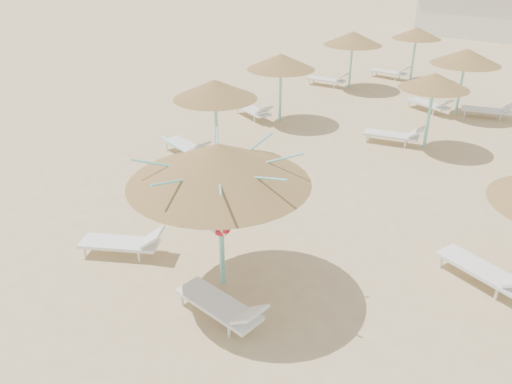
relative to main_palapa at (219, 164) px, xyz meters
The scene contains 6 objects.
ground 2.81m from the main_palapa, 126.15° to the right, with size 120.00×120.00×0.00m, color tan.
main_palapa is the anchor object (origin of this frame).
lounger_main_a 3.53m from the main_palapa, 165.07° to the right, with size 1.95×1.54×0.71m.
lounger_main_b 2.70m from the main_palapa, 46.38° to the right, with size 2.03×0.69×0.73m.
palapa_field 10.70m from the main_palapa, 81.55° to the left, with size 18.81×17.66×2.72m.
service_hut 35.20m from the main_palapa, 100.27° to the left, with size 8.40×4.40×3.25m.
Camera 1 is at (6.35, -5.81, 6.56)m, focal length 35.00 mm.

